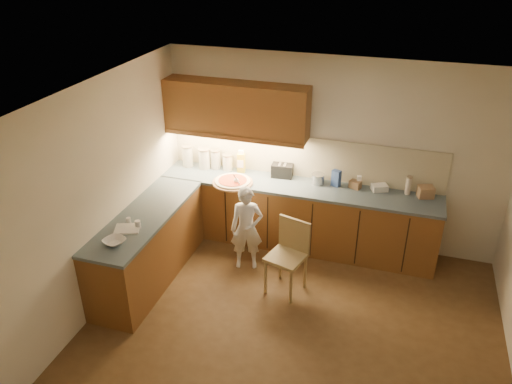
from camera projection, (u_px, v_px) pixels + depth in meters
The scene contains 24 objects.
room at pixel (298, 197), 4.77m from camera, with size 4.54×4.50×2.62m.
l_counter at pixel (248, 225), 6.63m from camera, with size 3.77×2.62×0.92m.
backsplash at pixel (303, 157), 6.76m from camera, with size 3.75×0.02×0.58m, color beige.
upper_cabinets at pixel (236, 109), 6.56m from camera, with size 1.95×0.36×0.73m.
pizza_on_board at pixel (233, 182), 6.69m from camera, with size 0.54×0.54×0.22m.
child at pixel (247, 228), 6.35m from camera, with size 0.42×0.27×1.14m, color white.
wooden_chair at pixel (289, 251), 5.96m from camera, with size 0.51×0.51×0.92m.
mixing_bowl at pixel (114, 241), 5.40m from camera, with size 0.23×0.23×0.06m, color silver.
canister_a at pixel (188, 156), 7.12m from camera, with size 0.16×0.16×0.31m.
canister_b at pixel (204, 158), 7.06m from camera, with size 0.17×0.17×0.30m.
canister_c at pixel (216, 159), 7.07m from camera, with size 0.15×0.15×0.28m.
canister_d at pixel (228, 162), 7.02m from camera, with size 0.15×0.15×0.24m.
oil_jug at pixel (241, 162), 6.95m from camera, with size 0.12×0.09×0.33m.
toaster at pixel (282, 171), 6.84m from camera, with size 0.30×0.19×0.19m.
steel_pot at pixel (318, 179), 6.66m from camera, with size 0.18×0.18×0.14m.
blue_box at pixel (336, 178), 6.58m from camera, with size 0.11×0.08×0.22m, color #33519B.
card_box_a at pixel (355, 184), 6.56m from camera, with size 0.14×0.10×0.10m, color #9A7753.
white_bottle at pixel (359, 182), 6.56m from camera, with size 0.05×0.05×0.16m, color white.
flat_pack at pixel (379, 188), 6.50m from camera, with size 0.20×0.14×0.08m, color white.
tall_jar at pixel (408, 185), 6.38m from camera, with size 0.08×0.08×0.25m.
card_box_b at pixel (426, 192), 6.32m from camera, with size 0.19×0.15×0.15m, color tan.
dough_cloth at pixel (127, 229), 5.67m from camera, with size 0.28×0.22×0.02m, color silver.
spice_jar_a at pixel (129, 221), 5.78m from camera, with size 0.05×0.05×0.07m, color silver.
spice_jar_b at pixel (138, 224), 5.69m from camera, with size 0.07×0.07×0.09m, color white.
Camera 1 is at (0.88, -4.12, 3.94)m, focal length 35.00 mm.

